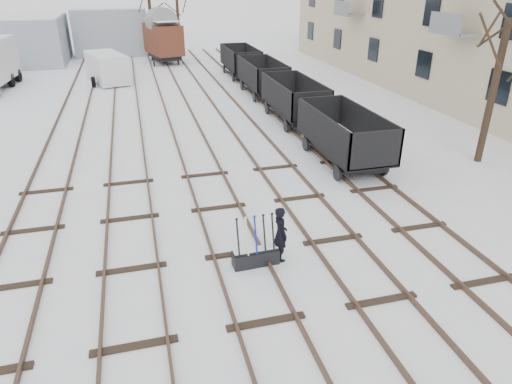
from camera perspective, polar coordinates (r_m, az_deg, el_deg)
ground at (r=13.44m, az=-2.32°, el=-7.80°), size 120.00×120.00×0.00m
tracks at (r=25.82m, az=-9.17°, el=8.77°), size 13.90×52.00×0.16m
shed_left at (r=48.46m, az=-28.76°, el=16.25°), size 10.00×8.00×4.10m
shed_right at (r=51.26m, az=-17.65°, el=18.67°), size 7.00×6.00×4.50m
ground_frame at (r=12.86m, az=-0.06°, el=-7.97°), size 1.32×0.47×1.49m
worker at (r=12.83m, az=3.08°, el=-5.23°), size 0.45×0.64×1.65m
freight_wagon_a at (r=19.96m, az=10.83°, el=6.00°), size 2.20×5.50×2.25m
freight_wagon_b at (r=25.61m, az=4.74°, el=10.69°), size 2.20×5.50×2.25m
freight_wagon_c at (r=31.55m, az=0.80°, el=13.59°), size 2.20×5.50×2.25m
freight_wagon_d at (r=37.64m, az=-1.93°, el=15.53°), size 2.20×5.50×2.25m
box_van_wagon at (r=44.48m, az=-11.54°, el=18.33°), size 3.61×5.35×3.74m
panel_van at (r=37.14m, az=-18.14°, el=14.60°), size 3.36×5.24×2.14m
tree_near at (r=21.48m, az=27.45°, el=10.80°), size 0.30×0.30×5.88m
tree_far_left at (r=46.50m, az=-12.98°, el=19.90°), size 0.30×0.30×6.61m
tree_far_right at (r=52.69m, az=-9.72°, el=20.63°), size 0.30×0.30×6.38m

